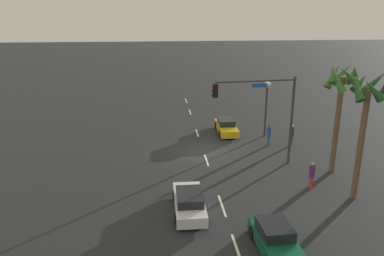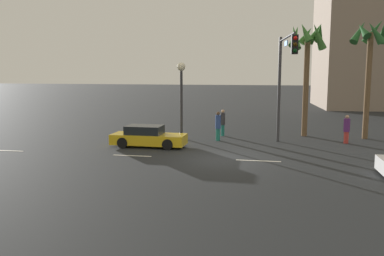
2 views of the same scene
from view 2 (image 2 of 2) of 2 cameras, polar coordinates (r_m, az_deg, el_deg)
ground_plane at (r=21.45m, az=3.96°, el=-4.38°), size 220.00×220.00×0.00m
lane_stripe_1 at (r=26.03m, az=-24.56°, el=-2.88°), size 2.25×0.14×0.01m
lane_stripe_2 at (r=22.51m, az=-8.34°, el=-3.84°), size 2.17×0.14×0.01m
lane_stripe_3 at (r=21.32m, az=9.23°, el=-4.53°), size 2.28×0.14×0.01m
car_0 at (r=24.99m, az=-6.17°, el=-1.24°), size 4.52×1.86×1.29m
traffic_signal at (r=24.95m, az=12.67°, el=7.80°), size 0.82×6.21×6.69m
streetlamp at (r=27.58m, az=-1.50°, el=6.10°), size 0.56×0.56×5.12m
pedestrian_0 at (r=28.97m, az=4.31°, el=0.86°), size 0.35×0.35×1.86m
pedestrian_1 at (r=27.72m, az=20.73°, el=-0.08°), size 0.53×0.53×1.81m
pedestrian_2 at (r=27.00m, az=3.64°, el=0.38°), size 0.39×0.39×1.92m
palm_tree_0 at (r=29.70m, az=15.75°, el=10.82°), size 2.68×2.62×7.96m
palm_tree_1 at (r=29.98m, az=23.51°, el=10.20°), size 2.50×2.51×8.07m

